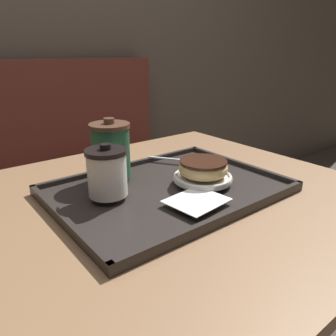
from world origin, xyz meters
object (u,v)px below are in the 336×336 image
at_px(coffee_cup_front, 107,172).
at_px(donut_chocolate_glazed, 203,168).
at_px(spoon, 186,160).
at_px(coffee_cup_rear, 111,150).

relative_size(coffee_cup_front, donut_chocolate_glazed, 0.97).
xyz_separation_m(donut_chocolate_glazed, spoon, (0.06, 0.14, -0.03)).
height_order(coffee_cup_rear, donut_chocolate_glazed, coffee_cup_rear).
relative_size(coffee_cup_front, coffee_cup_rear, 0.78).
bearing_deg(donut_chocolate_glazed, coffee_cup_rear, 135.26).
height_order(donut_chocolate_glazed, spoon, donut_chocolate_glazed).
distance_m(donut_chocolate_glazed, spoon, 0.15).
bearing_deg(coffee_cup_front, spoon, 13.15).
bearing_deg(spoon, donut_chocolate_glazed, -59.02).
bearing_deg(coffee_cup_front, donut_chocolate_glazed, -16.74).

